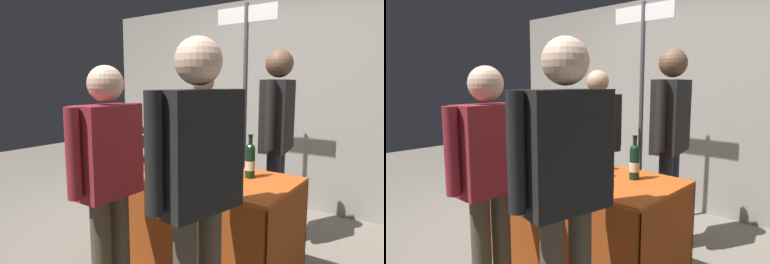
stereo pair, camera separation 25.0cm
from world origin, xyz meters
The scene contains 22 objects.
back_partition centered at (0.00, 1.90, 1.21)m, with size 5.33×0.12×2.43m, color #9E998E.
tasting_table centered at (0.00, 0.00, 0.54)m, with size 1.50×0.71×0.79m.
featured_wine_bottle centered at (-0.53, 0.05, 0.92)m, with size 0.08×0.08×0.29m.
display_bottle_0 centered at (-0.01, -0.09, 0.92)m, with size 0.07×0.07×0.31m.
display_bottle_1 centered at (0.03, 0.05, 0.93)m, with size 0.07×0.07×0.33m.
display_bottle_2 centered at (0.42, 0.11, 0.91)m, with size 0.07×0.07×0.30m.
display_bottle_3 centered at (-0.51, -0.23, 0.91)m, with size 0.07×0.07×0.30m.
display_bottle_4 centered at (-0.36, -0.20, 0.94)m, with size 0.07×0.07×0.35m.
display_bottle_5 centered at (-0.52, -0.08, 0.91)m, with size 0.07×0.07×0.31m.
display_bottle_6 centered at (0.18, -0.07, 0.92)m, with size 0.08×0.08×0.30m.
display_bottle_7 centered at (0.06, -0.20, 0.92)m, with size 0.07×0.07×0.31m.
display_bottle_8 centered at (-0.15, 0.08, 0.92)m, with size 0.07×0.07×0.32m.
wine_glass_near_vendor centered at (0.10, 0.18, 0.89)m, with size 0.07×0.07×0.15m.
wine_glass_mid centered at (0.35, -0.22, 0.88)m, with size 0.07×0.07×0.13m.
wine_glass_near_taster centered at (-0.50, 0.19, 0.88)m, with size 0.07×0.07×0.13m.
flower_vase centered at (-0.34, 0.20, 0.91)m, with size 0.09×0.09×0.41m.
brochure_stand centered at (-0.26, 0.04, 0.87)m, with size 0.13×0.01×0.16m, color silver.
vendor_presenter centered at (-0.39, 0.71, 0.93)m, with size 0.31×0.58×1.57m.
vendor_assistant centered at (0.32, 0.83, 1.05)m, with size 0.28×0.62×1.73m.
taster_foreground_right centered at (0.53, -0.69, 1.00)m, with size 0.29×0.59×1.66m.
taster_foreground_left centered at (-0.12, -0.69, 0.91)m, with size 0.21×0.55×1.55m.
booth_signpost centered at (-0.14, 1.10, 1.38)m, with size 0.64×0.04×2.21m.
Camera 1 is at (1.45, -2.01, 1.44)m, focal length 32.14 mm.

